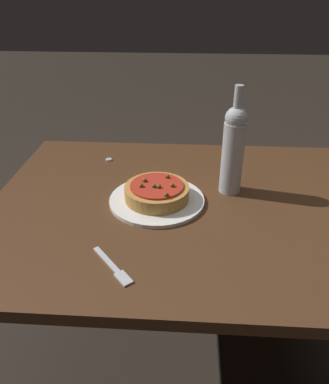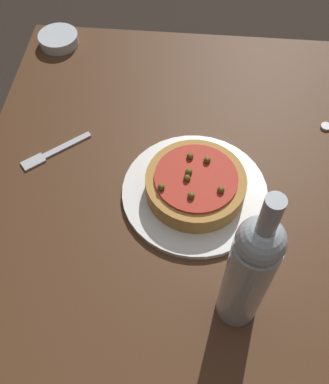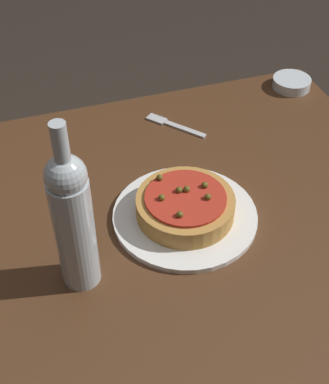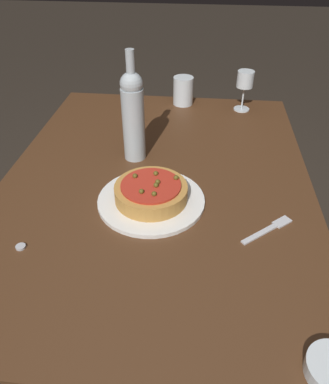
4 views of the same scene
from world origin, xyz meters
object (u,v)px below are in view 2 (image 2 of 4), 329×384
(dining_table, at_px, (189,263))
(wine_bottle, at_px, (249,272))
(fork, at_px, (52,153))
(dinner_plate, at_px, (192,192))
(pizza, at_px, (193,184))
(bottle_cap, at_px, (326,127))
(side_bowl, at_px, (59,39))

(dining_table, xyz_separation_m, wine_bottle, (0.12, 0.09, 0.25))
(dining_table, distance_m, fork, 0.38)
(wine_bottle, bearing_deg, dinner_plate, -158.99)
(dining_table, distance_m, pizza, 0.17)
(dining_table, relative_size, pizza, 6.32)
(dinner_plate, xyz_separation_m, bottle_cap, (-0.21, 0.29, -0.00))
(wine_bottle, bearing_deg, fork, -127.93)
(dining_table, height_order, dinner_plate, dinner_plate)
(dinner_plate, xyz_separation_m, side_bowl, (-0.45, -0.38, 0.01))
(dining_table, xyz_separation_m, pizza, (-0.11, -0.00, 0.13))
(wine_bottle, bearing_deg, dining_table, -144.85)
(wine_bottle, relative_size, side_bowl, 3.35)
(dinner_plate, height_order, pizza, pizza)
(side_bowl, bearing_deg, wine_bottle, 34.47)
(dinner_plate, bearing_deg, side_bowl, -139.85)
(pizza, height_order, side_bowl, pizza)
(pizza, distance_m, fork, 0.32)
(pizza, bearing_deg, side_bowl, -139.85)
(pizza, distance_m, side_bowl, 0.59)
(side_bowl, relative_size, fork, 0.75)
(dining_table, bearing_deg, bottle_cap, 138.06)
(side_bowl, xyz_separation_m, fork, (0.37, 0.07, -0.01))
(dinner_plate, distance_m, bottle_cap, 0.36)
(wine_bottle, height_order, bottle_cap, wine_bottle)
(fork, bearing_deg, dinner_plate, 125.60)
(pizza, xyz_separation_m, bottle_cap, (-0.21, 0.30, -0.03))
(dining_table, height_order, side_bowl, side_bowl)
(side_bowl, xyz_separation_m, bottle_cap, (0.24, 0.67, -0.01))
(wine_bottle, xyz_separation_m, side_bowl, (-0.68, -0.47, -0.14))
(dinner_plate, xyz_separation_m, fork, (-0.08, -0.31, -0.00))
(dining_table, xyz_separation_m, side_bowl, (-0.56, -0.38, 0.11))
(pizza, height_order, bottle_cap, pizza)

